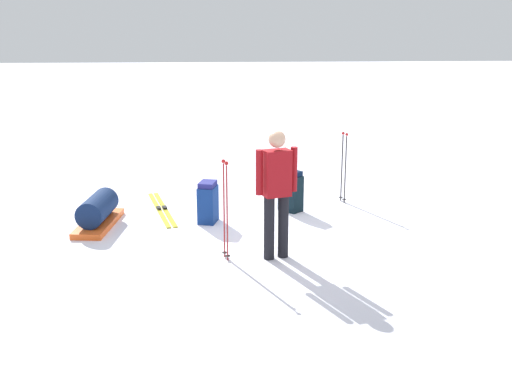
{
  "coord_description": "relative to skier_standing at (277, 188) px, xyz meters",
  "views": [
    {
      "loc": [
        8.32,
        -0.55,
        3.01
      ],
      "look_at": [
        0.0,
        0.0,
        0.7
      ],
      "focal_mm": 43.22,
      "sensor_mm": 36.0,
      "label": 1
    }
  ],
  "objects": [
    {
      "name": "backpack_large_dark",
      "position": [
        -2.07,
        0.44,
        -0.62
      ],
      "size": [
        0.43,
        0.41,
        0.68
      ],
      "color": "black",
      "rests_on": "ground_plane"
    },
    {
      "name": "skier_standing",
      "position": [
        0.0,
        0.0,
        0.0
      ],
      "size": [
        0.31,
        0.55,
        1.7
      ],
      "color": "black",
      "rests_on": "ground_plane"
    },
    {
      "name": "gear_sled",
      "position": [
        -1.48,
        -2.57,
        -0.73
      ],
      "size": [
        1.35,
        0.6,
        0.49
      ],
      "color": "#E8591E",
      "rests_on": "ground_plane"
    },
    {
      "name": "backpack_bright",
      "position": [
        -1.56,
        -0.9,
        -0.64
      ],
      "size": [
        0.41,
        0.34,
        0.65
      ],
      "color": "navy",
      "rests_on": "ground_plane"
    },
    {
      "name": "ski_poles_planted_far",
      "position": [
        -0.01,
        -0.66,
        -0.22
      ],
      "size": [
        0.19,
        0.11,
        1.32
      ],
      "color": "maroon",
      "rests_on": "ground_plane"
    },
    {
      "name": "ground_plane",
      "position": [
        -0.74,
        -0.22,
        -0.95
      ],
      "size": [
        80.0,
        80.0,
        0.0
      ],
      "primitive_type": "plane",
      "color": "white"
    },
    {
      "name": "ski_poles_planted_near",
      "position": [
        -2.53,
        1.41,
        -0.28
      ],
      "size": [
        0.19,
        0.11,
        1.21
      ],
      "color": "black",
      "rests_on": "ground_plane"
    },
    {
      "name": "ski_pair_near",
      "position": [
        -2.26,
        -1.68,
        -0.94
      ],
      "size": [
        1.97,
        0.64,
        0.05
      ],
      "color": "#B0A51D",
      "rests_on": "ground_plane"
    }
  ]
}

